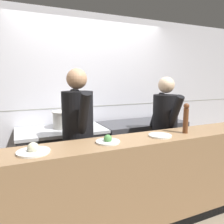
% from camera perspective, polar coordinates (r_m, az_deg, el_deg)
% --- Properties ---
extents(ground_plane, '(14.00, 14.00, 0.00)m').
position_cam_1_polar(ground_plane, '(2.88, 4.55, -25.10)').
color(ground_plane, '#7F705B').
extents(wall_back_tiled, '(8.00, 0.06, 2.60)m').
position_cam_1_polar(wall_back_tiled, '(3.57, -5.14, 3.95)').
color(wall_back_tiled, silver).
rests_on(wall_back_tiled, ground_plane).
extents(oven_range, '(1.19, 0.71, 0.91)m').
position_cam_1_polar(oven_range, '(3.23, -12.91, -12.20)').
color(oven_range, '#232326').
rests_on(oven_range, ground_plane).
extents(prep_counter, '(1.38, 0.65, 0.90)m').
position_cam_1_polar(prep_counter, '(3.69, 7.78, -9.45)').
color(prep_counter, '#38383D').
rests_on(prep_counter, ground_plane).
extents(pass_counter, '(3.25, 0.45, 0.99)m').
position_cam_1_polar(pass_counter, '(2.52, 9.52, -17.53)').
color(pass_counter, '#93704C').
rests_on(pass_counter, ground_plane).
extents(stock_pot, '(0.35, 0.35, 0.23)m').
position_cam_1_polar(stock_pot, '(3.14, -12.19, -1.80)').
color(stock_pot, beige).
rests_on(stock_pot, oven_range).
extents(plated_dish_main, '(0.27, 0.27, 0.10)m').
position_cam_1_polar(plated_dish_main, '(1.94, -19.86, -9.39)').
color(plated_dish_main, white).
rests_on(plated_dish_main, pass_counter).
extents(plated_dish_appetiser, '(0.23, 0.23, 0.08)m').
position_cam_1_polar(plated_dish_appetiser, '(2.11, -1.10, -7.51)').
color(plated_dish_appetiser, white).
rests_on(plated_dish_appetiser, pass_counter).
extents(plated_dish_dessert, '(0.24, 0.24, 0.02)m').
position_cam_1_polar(plated_dish_dessert, '(2.38, 12.43, -6.02)').
color(plated_dish_dessert, white).
rests_on(plated_dish_dessert, pass_counter).
extents(pepper_mill, '(0.06, 0.06, 0.34)m').
position_cam_1_polar(pepper_mill, '(2.57, 18.73, -1.41)').
color(pepper_mill, brown).
rests_on(pepper_mill, pass_counter).
extents(chef_head_cook, '(0.35, 0.74, 1.71)m').
position_cam_1_polar(chef_head_cook, '(2.52, -8.83, -6.29)').
color(chef_head_cook, black).
rests_on(chef_head_cook, ground_plane).
extents(chef_sous, '(0.35, 0.71, 1.62)m').
position_cam_1_polar(chef_sous, '(3.06, 13.57, -4.68)').
color(chef_sous, black).
rests_on(chef_sous, ground_plane).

